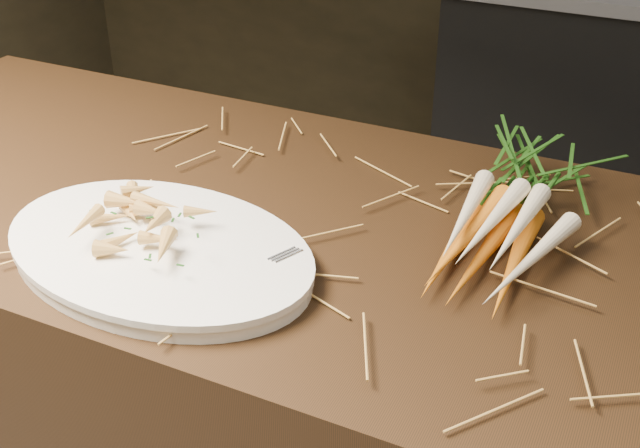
{
  "coord_description": "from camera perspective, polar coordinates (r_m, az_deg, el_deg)",
  "views": [
    {
      "loc": [
        0.15,
        -0.59,
        1.49
      ],
      "look_at": [
        -0.23,
        0.21,
        0.96
      ],
      "focal_mm": 45.0,
      "sensor_mm": 36.0,
      "label": 1
    }
  ],
  "objects": [
    {
      "name": "roasted_veg_heap",
      "position": [
        1.06,
        -11.62,
        -0.4
      ],
      "size": [
        0.23,
        0.18,
        0.05
      ],
      "primitive_type": null,
      "rotation": [
        0.0,
        0.0,
        -0.12
      ],
      "color": "#B07337",
      "rests_on": "serving_platter"
    },
    {
      "name": "serving_platter",
      "position": [
        1.07,
        -11.41,
        -2.07
      ],
      "size": [
        0.48,
        0.35,
        0.02
      ],
      "primitive_type": null,
      "rotation": [
        0.0,
        0.0,
        -0.12
      ],
      "color": "white",
      "rests_on": "main_counter"
    },
    {
      "name": "root_veg_bunch",
      "position": [
        1.16,
        13.89,
        2.08
      ],
      "size": [
        0.18,
        0.48,
        0.09
      ],
      "rotation": [
        0.0,
        0.0,
        -0.06
      ],
      "color": "#C15E0F",
      "rests_on": "main_counter"
    },
    {
      "name": "serving_fork",
      "position": [
        0.97,
        -5.31,
        -4.67
      ],
      "size": [
        0.08,
        0.16,
        0.0
      ],
      "primitive_type": "cube",
      "rotation": [
        0.0,
        0.0,
        -0.43
      ],
      "color": "silver",
      "rests_on": "serving_platter"
    },
    {
      "name": "straw_bedding",
      "position": [
        1.07,
        13.24,
        -2.69
      ],
      "size": [
        1.4,
        0.6,
        0.02
      ],
      "primitive_type": null,
      "color": "#B07A39",
      "rests_on": "main_counter"
    }
  ]
}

